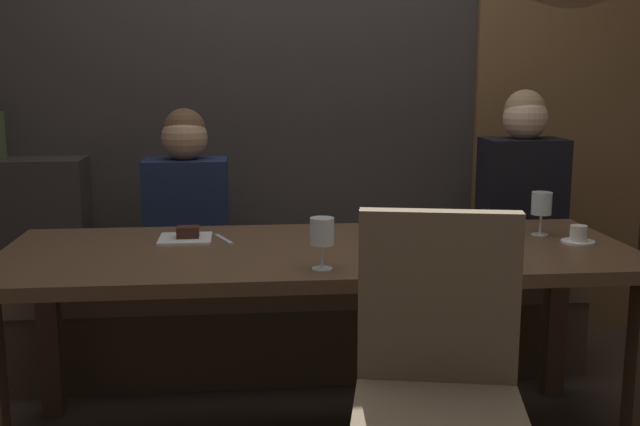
# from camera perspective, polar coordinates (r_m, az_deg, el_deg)

# --- Properties ---
(back_wall_tiled) EXTENTS (6.00, 0.12, 3.00)m
(back_wall_tiled) POSITION_cam_1_polar(r_m,az_deg,el_deg) (3.82, -1.91, 12.86)
(back_wall_tiled) COLOR #383330
(back_wall_tiled) RESTS_ON ground
(arched_door) EXTENTS (0.90, 0.05, 2.55)m
(arched_door) POSITION_cam_1_polar(r_m,az_deg,el_deg) (4.06, 17.86, 10.33)
(arched_door) COLOR brown
(arched_door) RESTS_ON ground
(dining_table) EXTENTS (2.20, 0.84, 0.74)m
(dining_table) POSITION_cam_1_polar(r_m,az_deg,el_deg) (2.69, -0.09, -4.43)
(dining_table) COLOR #493422
(dining_table) RESTS_ON ground
(banquette_bench) EXTENTS (2.50, 0.44, 0.45)m
(banquette_bench) POSITION_cam_1_polar(r_m,az_deg,el_deg) (3.48, -1.21, -8.19)
(banquette_bench) COLOR #4A3C2E
(banquette_bench) RESTS_ON ground
(chair_near_side) EXTENTS (0.52, 0.52, 0.98)m
(chair_near_side) POSITION_cam_1_polar(r_m,az_deg,el_deg) (2.09, 8.86, -11.84)
(chair_near_side) COLOR brown
(chair_near_side) RESTS_ON ground
(diner_redhead) EXTENTS (0.36, 0.24, 0.74)m
(diner_redhead) POSITION_cam_1_polar(r_m,az_deg,el_deg) (3.37, -9.99, 1.07)
(diner_redhead) COLOR #192342
(diner_redhead) RESTS_ON banquette_bench
(diner_bearded) EXTENTS (0.36, 0.24, 0.82)m
(diner_bearded) POSITION_cam_1_polar(r_m,az_deg,el_deg) (3.58, 14.92, 2.03)
(diner_bearded) COLOR black
(diner_bearded) RESTS_ON banquette_bench
(wine_glass_center_front) EXTENTS (0.08, 0.08, 0.16)m
(wine_glass_center_front) POSITION_cam_1_polar(r_m,az_deg,el_deg) (2.38, 7.73, -1.48)
(wine_glass_center_front) COLOR silver
(wine_glass_center_front) RESTS_ON dining_table
(wine_glass_near_left) EXTENTS (0.08, 0.08, 0.16)m
(wine_glass_near_left) POSITION_cam_1_polar(r_m,az_deg,el_deg) (2.97, 16.29, 0.61)
(wine_glass_near_left) COLOR silver
(wine_glass_near_left) RESTS_ON dining_table
(wine_glass_center_back) EXTENTS (0.08, 0.08, 0.16)m
(wine_glass_center_back) POSITION_cam_1_polar(r_m,az_deg,el_deg) (2.36, 0.16, -1.50)
(wine_glass_center_back) COLOR silver
(wine_glass_center_back) RESTS_ON dining_table
(espresso_cup) EXTENTS (0.12, 0.12, 0.06)m
(espresso_cup) POSITION_cam_1_polar(r_m,az_deg,el_deg) (2.89, 18.82, -1.63)
(espresso_cup) COLOR white
(espresso_cup) RESTS_ON dining_table
(dessert_plate) EXTENTS (0.19, 0.19, 0.05)m
(dessert_plate) POSITION_cam_1_polar(r_m,az_deg,el_deg) (2.83, -10.01, -1.73)
(dessert_plate) COLOR white
(dessert_plate) RESTS_ON dining_table
(fork_on_table) EXTENTS (0.08, 0.16, 0.01)m
(fork_on_table) POSITION_cam_1_polar(r_m,az_deg,el_deg) (2.81, -7.24, -1.95)
(fork_on_table) COLOR silver
(fork_on_table) RESTS_ON dining_table
(folded_napkin) EXTENTS (0.12, 0.11, 0.01)m
(folded_napkin) POSITION_cam_1_polar(r_m,az_deg,el_deg) (2.81, 8.77, -1.97)
(folded_napkin) COLOR silver
(folded_napkin) RESTS_ON dining_table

